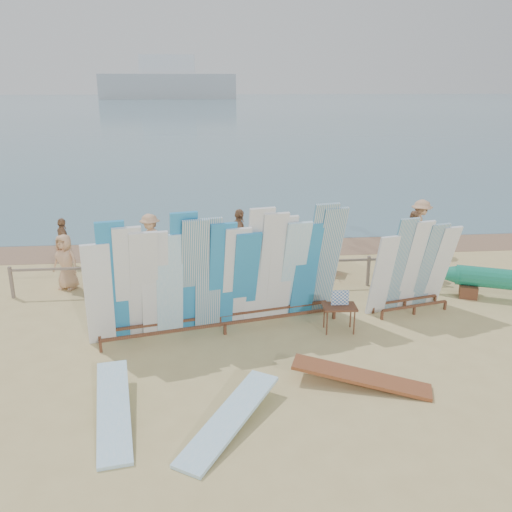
{
  "coord_description": "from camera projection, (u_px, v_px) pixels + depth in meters",
  "views": [
    {
      "loc": [
        -0.64,
        -11.43,
        5.69
      ],
      "look_at": [
        0.67,
        2.41,
        1.2
      ],
      "focal_mm": 38.0,
      "sensor_mm": 36.0,
      "label": 1
    }
  ],
  "objects": [
    {
      "name": "beachgoer_10",
      "position": [
        412.0,
        238.0,
        17.39
      ],
      "size": [
        1.06,
        1.07,
        1.79
      ],
      "primitive_type": "imported",
      "rotation": [
        0.0,
        0.0,
        0.8
      ],
      "color": "#8C6042",
      "rests_on": "ground"
    },
    {
      "name": "vendor_table",
      "position": [
        339.0,
        318.0,
        12.85
      ],
      "size": [
        0.81,
        0.59,
        1.04
      ],
      "rotation": [
        0.0,
        0.0,
        -0.05
      ],
      "color": "brown",
      "rests_on": "ground"
    },
    {
      "name": "ocean",
      "position": [
        205.0,
        105.0,
        133.89
      ],
      "size": [
        320.0,
        240.0,
        0.02
      ],
      "primitive_type": "cube",
      "color": "#466C7E",
      "rests_on": "ground"
    },
    {
      "name": "main_surfboard_rack",
      "position": [
        222.0,
        277.0,
        12.58
      ],
      "size": [
        6.08,
        2.11,
        3.05
      ],
      "rotation": [
        0.0,
        0.0,
        0.22
      ],
      "color": "brown",
      "rests_on": "ground"
    },
    {
      "name": "beachgoer_extra_1",
      "position": [
        64.0,
        242.0,
        17.39
      ],
      "size": [
        0.75,
        0.99,
        1.55
      ],
      "primitive_type": "imported",
      "rotation": [
        0.0,
        0.0,
        2.03
      ],
      "color": "#8C6042",
      "rests_on": "ground"
    },
    {
      "name": "ground",
      "position": [
        237.0,
        337.0,
        12.63
      ],
      "size": [
        160.0,
        160.0,
        0.0
      ],
      "primitive_type": "plane",
      "color": "tan",
      "rests_on": "ground"
    },
    {
      "name": "side_surfboard_rack",
      "position": [
        413.0,
        269.0,
        13.69
      ],
      "size": [
        2.33,
        1.18,
        2.6
      ],
      "rotation": [
        0.0,
        0.0,
        0.25
      ],
      "color": "brown",
      "rests_on": "ground"
    },
    {
      "name": "flat_board_c",
      "position": [
        360.0,
        386.0,
        10.62
      ],
      "size": [
        2.72,
        1.43,
        0.39
      ],
      "primitive_type": "cube",
      "rotation": [
        0.12,
        0.0,
        1.23
      ],
      "color": "brown",
      "rests_on": "ground"
    },
    {
      "name": "beachgoer_4",
      "position": [
        239.0,
        237.0,
        17.46
      ],
      "size": [
        0.6,
        1.12,
        1.82
      ],
      "primitive_type": "imported",
      "rotation": [
        0.0,
        0.0,
        1.7
      ],
      "color": "#8C6042",
      "rests_on": "ground"
    },
    {
      "name": "beachgoer_0",
      "position": [
        66.0,
        262.0,
        15.38
      ],
      "size": [
        0.87,
        0.66,
        1.61
      ],
      "primitive_type": "imported",
      "rotation": [
        0.0,
        0.0,
        5.87
      ],
      "color": "tan",
      "rests_on": "ground"
    },
    {
      "name": "distant_ship",
      "position": [
        168.0,
        83.0,
        180.44
      ],
      "size": [
        45.0,
        8.0,
        14.0
      ],
      "color": "#999EA3",
      "rests_on": "ocean"
    },
    {
      "name": "beachgoer_8",
      "position": [
        417.0,
        251.0,
        16.3
      ],
      "size": [
        0.76,
        0.87,
        1.63
      ],
      "primitive_type": "imported",
      "rotation": [
        0.0,
        0.0,
        5.32
      ],
      "color": "beige",
      "rests_on": "ground"
    },
    {
      "name": "beachgoer_extra_0",
      "position": [
        420.0,
        227.0,
        18.53
      ],
      "size": [
        0.92,
        1.32,
        1.89
      ],
      "primitive_type": "imported",
      "rotation": [
        0.0,
        0.0,
        1.19
      ],
      "color": "tan",
      "rests_on": "ground"
    },
    {
      "name": "beachgoer_6",
      "position": [
        280.0,
        251.0,
        15.93
      ],
      "size": [
        0.47,
        0.94,
        1.89
      ],
      "primitive_type": "imported",
      "rotation": [
        0.0,
        0.0,
        4.75
      ],
      "color": "tan",
      "rests_on": "ground"
    },
    {
      "name": "beach_chair_right",
      "position": [
        245.0,
        269.0,
        16.35
      ],
      "size": [
        0.64,
        0.67,
        0.96
      ],
      "rotation": [
        0.0,
        0.0,
        0.06
      ],
      "color": "#B51B13",
      "rests_on": "ground"
    },
    {
      "name": "wet_sand_strip",
      "position": [
        225.0,
        247.0,
        19.45
      ],
      "size": [
        40.0,
        2.6,
        0.01
      ],
      "primitive_type": "cube",
      "color": "#88654C",
      "rests_on": "ground"
    },
    {
      "name": "beachgoer_3",
      "position": [
        151.0,
        240.0,
        17.28
      ],
      "size": [
        1.11,
        1.1,
        1.71
      ],
      "primitive_type": "imported",
      "rotation": [
        0.0,
        0.0,
        5.51
      ],
      "color": "tan",
      "rests_on": "ground"
    },
    {
      "name": "flat_board_b",
      "position": [
        230.0,
        427.0,
        9.35
      ],
      "size": [
        1.95,
        2.56,
        0.36
      ],
      "primitive_type": "cube",
      "rotation": [
        0.11,
        0.0,
        -0.58
      ],
      "color": "#99D3F4",
      "rests_on": "ground"
    },
    {
      "name": "stroller",
      "position": [
        327.0,
        261.0,
        16.76
      ],
      "size": [
        0.71,
        0.83,
        0.95
      ],
      "rotation": [
        0.0,
        0.0,
        -0.4
      ],
      "color": "#B51B13",
      "rests_on": "ground"
    },
    {
      "name": "fence",
      "position": [
        230.0,
        269.0,
        15.28
      ],
      "size": [
        12.08,
        0.08,
        0.9
      ],
      "color": "gray",
      "rests_on": "ground"
    },
    {
      "name": "flat_board_a",
      "position": [
        114.0,
        419.0,
        9.57
      ],
      "size": [
        0.99,
        2.74,
        0.43
      ],
      "primitive_type": "cube",
      "rotation": [
        0.13,
        0.0,
        0.16
      ],
      "color": "#99D3F4",
      "rests_on": "ground"
    },
    {
      "name": "beach_chair_left",
      "position": [
        266.0,
        272.0,
        16.13
      ],
      "size": [
        0.65,
        0.67,
        0.9
      ],
      "rotation": [
        0.0,
        0.0,
        0.14
      ],
      "color": "#B51B13",
      "rests_on": "ground"
    }
  ]
}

